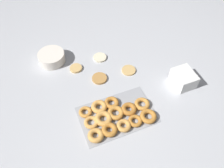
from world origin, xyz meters
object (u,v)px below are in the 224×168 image
object	(u,v)px
pancake_2	(99,78)
pancake_3	(76,68)
donut_tray	(116,116)
pancake_1	(129,70)
container_stack	(184,78)
pancake_0	(100,58)
batter_bowl	(52,57)

from	to	relation	value
pancake_2	pancake_3	bearing A→B (deg)	129.23
pancake_3	pancake_2	bearing A→B (deg)	-50.77
donut_tray	pancake_1	bearing A→B (deg)	53.96
container_stack	pancake_2	bearing A→B (deg)	154.38
pancake_0	pancake_3	world-z (taller)	pancake_3
pancake_3	batter_bowl	xyz separation A→B (m)	(-0.13, 0.14, 0.03)
pancake_2	container_stack	bearing A→B (deg)	-25.62
container_stack	batter_bowl	bearing A→B (deg)	145.15
donut_tray	container_stack	world-z (taller)	container_stack
pancake_0	donut_tray	distance (m)	0.51
pancake_0	pancake_2	world-z (taller)	pancake_2
pancake_0	pancake_2	bearing A→B (deg)	-110.88
pancake_0	pancake_3	bearing A→B (deg)	-168.76
donut_tray	pancake_3	bearing A→B (deg)	103.12
pancake_2	donut_tray	world-z (taller)	donut_tray
pancake_1	batter_bowl	size ratio (longest dim) A/B	0.52
donut_tray	pancake_0	bearing A→B (deg)	80.58
pancake_1	container_stack	size ratio (longest dim) A/B	0.63
pancake_1	batter_bowl	world-z (taller)	batter_bowl
pancake_0	container_stack	bearing A→B (deg)	-44.84
pancake_1	pancake_2	size ratio (longest dim) A/B	0.96
pancake_0	batter_bowl	distance (m)	0.34
pancake_1	pancake_3	bearing A→B (deg)	155.40
container_stack	donut_tray	bearing A→B (deg)	-171.31
pancake_0	pancake_2	size ratio (longest dim) A/B	0.95
batter_bowl	pancake_2	bearing A→B (deg)	-48.24
donut_tray	pancake_2	bearing A→B (deg)	87.75
pancake_1	pancake_2	xyz separation A→B (m)	(-0.22, 0.01, 0.00)
container_stack	pancake_1	bearing A→B (deg)	140.59
batter_bowl	container_stack	bearing A→B (deg)	-34.85
pancake_3	pancake_0	bearing A→B (deg)	11.24
pancake_3	batter_bowl	size ratio (longest dim) A/B	0.45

